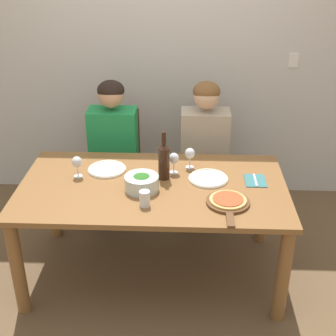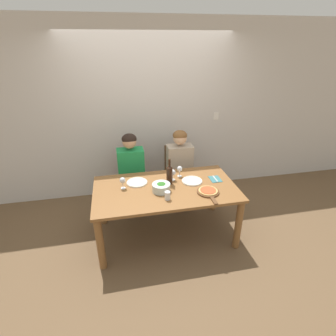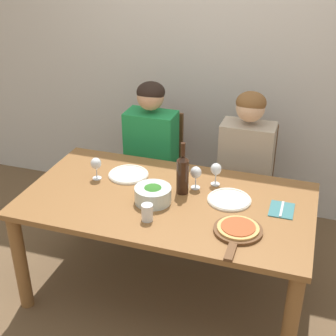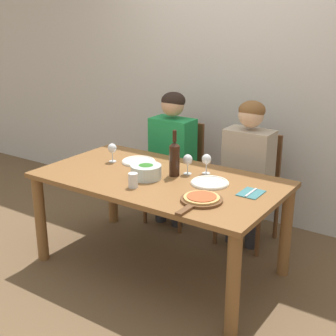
{
  "view_description": "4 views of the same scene",
  "coord_description": "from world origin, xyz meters",
  "px_view_note": "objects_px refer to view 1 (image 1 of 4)",
  "views": [
    {
      "loc": [
        0.21,
        -2.69,
        2.23
      ],
      "look_at": [
        0.1,
        0.12,
        0.79
      ],
      "focal_mm": 50.0,
      "sensor_mm": 36.0,
      "label": 1
    },
    {
      "loc": [
        -0.54,
        -2.76,
        2.38
      ],
      "look_at": [
        0.06,
        0.15,
        0.92
      ],
      "focal_mm": 28.0,
      "sensor_mm": 36.0,
      "label": 2
    },
    {
      "loc": [
        0.77,
        -2.33,
        2.21
      ],
      "look_at": [
        -0.04,
        0.14,
        0.86
      ],
      "focal_mm": 50.0,
      "sensor_mm": 36.0,
      "label": 3
    },
    {
      "loc": [
        1.83,
        -2.59,
        1.86
      ],
      "look_at": [
        0.07,
        0.01,
        0.8
      ],
      "focal_mm": 50.0,
      "sensor_mm": 36.0,
      "label": 4
    }
  ],
  "objects_px": {
    "person_woman": "(113,140)",
    "dinner_plate_right": "(208,178)",
    "chair_left": "(117,161)",
    "broccoli_bowl": "(142,183)",
    "water_tumbler": "(145,199)",
    "pizza_on_board": "(228,202)",
    "chair_right": "(203,162)",
    "wine_bottle": "(164,160)",
    "fork_on_napkin": "(255,181)",
    "dinner_plate_left": "(107,169)",
    "person_man": "(205,142)",
    "wine_glass_right": "(190,154)",
    "wine_glass_left": "(77,163)",
    "wine_glass_centre": "(174,159)"
  },
  "relations": [
    {
      "from": "person_woman",
      "to": "dinner_plate_right",
      "type": "bearing_deg",
      "value": -40.4
    },
    {
      "from": "chair_left",
      "to": "dinner_plate_right",
      "type": "xyz_separation_m",
      "value": [
        0.74,
        -0.74,
        0.25
      ]
    },
    {
      "from": "chair_left",
      "to": "person_woman",
      "type": "relative_size",
      "value": 0.75
    },
    {
      "from": "person_woman",
      "to": "broccoli_bowl",
      "type": "distance_m",
      "value": 0.84
    },
    {
      "from": "water_tumbler",
      "to": "pizza_on_board",
      "type": "bearing_deg",
      "value": 4.43
    },
    {
      "from": "chair_right",
      "to": "wine_bottle",
      "type": "distance_m",
      "value": 0.87
    },
    {
      "from": "person_woman",
      "to": "fork_on_napkin",
      "type": "relative_size",
      "value": 6.69
    },
    {
      "from": "chair_left",
      "to": "dinner_plate_left",
      "type": "xyz_separation_m",
      "value": [
        0.03,
        -0.63,
        0.25
      ]
    },
    {
      "from": "person_man",
      "to": "fork_on_napkin",
      "type": "xyz_separation_m",
      "value": [
        0.32,
        -0.64,
        0.0
      ]
    },
    {
      "from": "chair_left",
      "to": "fork_on_napkin",
      "type": "distance_m",
      "value": 1.32
    },
    {
      "from": "person_man",
      "to": "broccoli_bowl",
      "type": "relative_size",
      "value": 5.43
    },
    {
      "from": "pizza_on_board",
      "to": "wine_glass_right",
      "type": "bearing_deg",
      "value": 116.14
    },
    {
      "from": "person_woman",
      "to": "wine_glass_right",
      "type": "xyz_separation_m",
      "value": [
        0.61,
        -0.46,
        0.11
      ]
    },
    {
      "from": "dinner_plate_left",
      "to": "dinner_plate_right",
      "type": "height_order",
      "value": "same"
    },
    {
      "from": "wine_glass_right",
      "to": "water_tumbler",
      "type": "xyz_separation_m",
      "value": [
        -0.27,
        -0.52,
        -0.05
      ]
    },
    {
      "from": "person_woman",
      "to": "dinner_plate_right",
      "type": "height_order",
      "value": "person_woman"
    },
    {
      "from": "fork_on_napkin",
      "to": "chair_right",
      "type": "bearing_deg",
      "value": 113.15
    },
    {
      "from": "chair_left",
      "to": "fork_on_napkin",
      "type": "xyz_separation_m",
      "value": [
        1.05,
        -0.75,
        0.24
      ]
    },
    {
      "from": "wine_glass_right",
      "to": "fork_on_napkin",
      "type": "bearing_deg",
      "value": -22.0
    },
    {
      "from": "wine_bottle",
      "to": "wine_glass_left",
      "type": "bearing_deg",
      "value": -179.6
    },
    {
      "from": "chair_right",
      "to": "person_man",
      "type": "relative_size",
      "value": 0.75
    },
    {
      "from": "wine_glass_left",
      "to": "person_man",
      "type": "bearing_deg",
      "value": 35.4
    },
    {
      "from": "wine_bottle",
      "to": "dinner_plate_left",
      "type": "bearing_deg",
      "value": 166.21
    },
    {
      "from": "person_woman",
      "to": "person_man",
      "type": "distance_m",
      "value": 0.73
    },
    {
      "from": "person_woman",
      "to": "water_tumbler",
      "type": "height_order",
      "value": "person_woman"
    },
    {
      "from": "chair_right",
      "to": "fork_on_napkin",
      "type": "relative_size",
      "value": 5.05
    },
    {
      "from": "chair_right",
      "to": "pizza_on_board",
      "type": "distance_m",
      "value": 1.09
    },
    {
      "from": "chair_right",
      "to": "person_man",
      "type": "bearing_deg",
      "value": -90.0
    },
    {
      "from": "water_tumbler",
      "to": "fork_on_napkin",
      "type": "bearing_deg",
      "value": 25.7
    },
    {
      "from": "wine_bottle",
      "to": "wine_glass_left",
      "type": "distance_m",
      "value": 0.59
    },
    {
      "from": "chair_left",
      "to": "broccoli_bowl",
      "type": "xyz_separation_m",
      "value": [
        0.3,
        -0.9,
        0.29
      ]
    },
    {
      "from": "wine_glass_right",
      "to": "dinner_plate_left",
      "type": "bearing_deg",
      "value": -173.77
    },
    {
      "from": "person_man",
      "to": "water_tumbler",
      "type": "height_order",
      "value": "person_man"
    },
    {
      "from": "pizza_on_board",
      "to": "fork_on_napkin",
      "type": "height_order",
      "value": "pizza_on_board"
    },
    {
      "from": "person_man",
      "to": "chair_right",
      "type": "bearing_deg",
      "value": 90.0
    },
    {
      "from": "broccoli_bowl",
      "to": "dinner_plate_left",
      "type": "relative_size",
      "value": 0.83
    },
    {
      "from": "pizza_on_board",
      "to": "wine_bottle",
      "type": "bearing_deg",
      "value": 142.07
    },
    {
      "from": "dinner_plate_right",
      "to": "chair_right",
      "type": "bearing_deg",
      "value": 90.44
    },
    {
      "from": "chair_right",
      "to": "wine_glass_left",
      "type": "relative_size",
      "value": 6.02
    },
    {
      "from": "dinner_plate_right",
      "to": "person_woman",
      "type": "bearing_deg",
      "value": 139.6
    },
    {
      "from": "chair_right",
      "to": "water_tumbler",
      "type": "xyz_separation_m",
      "value": [
        -0.39,
        -1.09,
        0.29
      ]
    },
    {
      "from": "chair_right",
      "to": "water_tumbler",
      "type": "bearing_deg",
      "value": -109.79
    },
    {
      "from": "dinner_plate_right",
      "to": "wine_glass_centre",
      "type": "height_order",
      "value": "wine_glass_centre"
    },
    {
      "from": "broccoli_bowl",
      "to": "dinner_plate_right",
      "type": "relative_size",
      "value": 0.83
    },
    {
      "from": "water_tumbler",
      "to": "chair_right",
      "type": "bearing_deg",
      "value": 70.21
    },
    {
      "from": "dinner_plate_left",
      "to": "wine_glass_right",
      "type": "height_order",
      "value": "wine_glass_right"
    },
    {
      "from": "person_man",
      "to": "fork_on_napkin",
      "type": "bearing_deg",
      "value": -63.3
    },
    {
      "from": "dinner_plate_left",
      "to": "wine_glass_right",
      "type": "xyz_separation_m",
      "value": [
        0.58,
        0.06,
        0.1
      ]
    },
    {
      "from": "chair_right",
      "to": "chair_left",
      "type": "bearing_deg",
      "value": 180.0
    },
    {
      "from": "chair_right",
      "to": "wine_glass_centre",
      "type": "bearing_deg",
      "value": -109.35
    }
  ]
}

